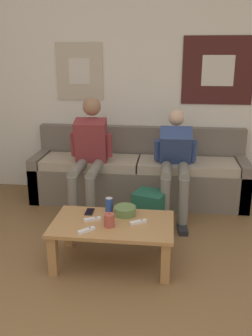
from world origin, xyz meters
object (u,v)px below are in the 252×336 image
(ceramic_bowl, at_px, (125,210))
(game_controller_near_right, at_px, (92,219))
(drink_can_blue, at_px, (109,205))
(game_controller_near_left, at_px, (138,222))
(game_controller_far_center, at_px, (86,230))
(person_seated_adult, at_px, (89,152))
(cell_phone, at_px, (90,212))
(coffee_table, at_px, (113,230))
(couch, at_px, (139,175))
(backpack, at_px, (149,211))
(person_seated_teen, at_px, (175,159))
(pillar_candle, at_px, (109,220))

(ceramic_bowl, bearing_deg, game_controller_near_right, -149.27)
(drink_can_blue, distance_m, game_controller_near_left, 0.35)
(game_controller_far_center, bearing_deg, person_seated_adult, 100.92)
(drink_can_blue, bearing_deg, game_controller_near_right, -117.81)
(cell_phone, bearing_deg, ceramic_bowl, -1.94)
(coffee_table, xyz_separation_m, game_controller_near_right, (-0.17, 0.01, 0.08))
(person_seated_adult, bearing_deg, cell_phone, -78.01)
(person_seated_adult, height_order, game_controller_near_right, person_seated_adult)
(drink_can_blue, bearing_deg, game_controller_near_left, -37.83)
(ceramic_bowl, bearing_deg, coffee_table, -116.70)
(couch, relative_size, coffee_table, 2.50)
(ceramic_bowl, bearing_deg, person_seated_adult, 119.00)
(person_seated_adult, distance_m, ceramic_bowl, 1.07)
(person_seated_adult, bearing_deg, ceramic_bowl, -61.00)
(backpack, xyz_separation_m, ceramic_bowl, (-0.18, -0.51, 0.23))
(backpack, height_order, ceramic_bowl, ceramic_bowl)
(cell_phone, bearing_deg, person_seated_adult, 101.99)
(backpack, relative_size, game_controller_near_right, 2.62)
(couch, relative_size, drink_can_blue, 20.00)
(person_seated_teen, bearing_deg, ceramic_bowl, -114.31)
(pillar_candle, height_order, game_controller_near_left, pillar_candle)
(coffee_table, height_order, ceramic_bowl, ceramic_bowl)
(ceramic_bowl, xyz_separation_m, game_controller_far_center, (-0.26, -0.35, -0.03))
(backpack, bearing_deg, person_seated_teen, 60.40)
(backpack, height_order, drink_can_blue, drink_can_blue)
(coffee_table, xyz_separation_m, person_seated_teen, (0.51, 1.10, 0.30))
(couch, relative_size, cell_phone, 18.03)
(couch, height_order, game_controller_far_center, couch)
(coffee_table, xyz_separation_m, game_controller_far_center, (-0.18, -0.19, 0.08))
(couch, xyz_separation_m, game_controller_near_right, (-0.26, -1.42, 0.08))
(ceramic_bowl, relative_size, pillar_candle, 1.65)
(person_seated_adult, xyz_separation_m, game_controller_far_center, (0.24, -1.26, -0.29))
(game_controller_near_right, bearing_deg, game_controller_near_left, -1.06)
(drink_can_blue, distance_m, game_controller_near_right, 0.24)
(couch, bearing_deg, drink_can_blue, -97.29)
(coffee_table, bearing_deg, ceramic_bowl, 63.30)
(couch, relative_size, person_seated_adult, 2.02)
(backpack, xyz_separation_m, drink_can_blue, (-0.33, -0.46, 0.25))
(game_controller_near_left, bearing_deg, coffee_table, -178.71)
(cell_phone, bearing_deg, person_seated_teen, 51.62)
(ceramic_bowl, xyz_separation_m, game_controller_near_left, (0.13, -0.16, -0.03))
(pillar_candle, relative_size, game_controller_far_center, 0.92)
(couch, distance_m, coffee_table, 1.44)
(game_controller_near_left, bearing_deg, couch, 94.71)
(coffee_table, xyz_separation_m, cell_phone, (-0.23, 0.17, 0.07))
(backpack, height_order, game_controller_far_center, game_controller_far_center)
(couch, bearing_deg, backpack, -77.14)
(person_seated_adult, xyz_separation_m, drink_can_blue, (0.36, -0.85, -0.24))
(game_controller_near_left, xyz_separation_m, game_controller_near_right, (-0.38, 0.01, 0.00))
(game_controller_near_left, xyz_separation_m, cell_phone, (-0.44, 0.17, -0.01))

